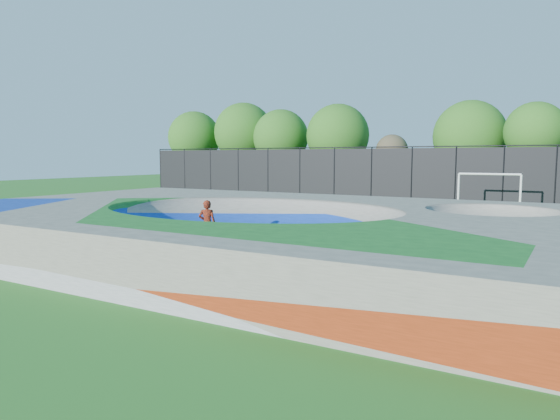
{
  "coord_description": "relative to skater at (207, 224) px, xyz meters",
  "views": [
    {
      "loc": [
        9.63,
        -14.52,
        3.23
      ],
      "look_at": [
        -0.47,
        3.0,
        1.1
      ],
      "focal_mm": 32.0,
      "sensor_mm": 36.0,
      "label": 1
    }
  ],
  "objects": [
    {
      "name": "soccer_goal",
      "position": [
        7.21,
        17.36,
        0.76
      ],
      "size": [
        3.52,
        0.12,
        2.33
      ],
      "color": "white",
      "rests_on": "ground"
    },
    {
      "name": "fence",
      "position": [
        1.56,
        21.38,
        1.24
      ],
      "size": [
        48.09,
        0.09,
        4.04
      ],
      "color": "black",
      "rests_on": "ground"
    },
    {
      "name": "skater",
      "position": [
        0.0,
        0.0,
        0.0
      ],
      "size": [
        0.74,
        0.64,
        1.71
      ],
      "primitive_type": "imported",
      "rotation": [
        0.0,
        0.0,
        3.6
      ],
      "color": "#B62F0E",
      "rests_on": "ground"
    },
    {
      "name": "treeline",
      "position": [
        1.11,
        26.68,
        4.42
      ],
      "size": [
        53.96,
        7.37,
        8.62
      ],
      "color": "#4F3227",
      "rests_on": "ground"
    },
    {
      "name": "skate_deck",
      "position": [
        1.56,
        0.38,
        -0.11
      ],
      "size": [
        22.0,
        14.0,
        1.5
      ],
      "primitive_type": "cube",
      "color": "gray",
      "rests_on": "ground"
    },
    {
      "name": "ground",
      "position": [
        1.56,
        0.38,
        -0.86
      ],
      "size": [
        120.0,
        120.0,
        0.0
      ],
      "primitive_type": "plane",
      "color": "#20621B",
      "rests_on": "ground"
    },
    {
      "name": "skateboard",
      "position": [
        0.0,
        0.0,
        -0.83
      ],
      "size": [
        0.81,
        0.47,
        0.05
      ],
      "primitive_type": "cube",
      "rotation": [
        0.0,
        0.0,
        0.35
      ],
      "color": "black",
      "rests_on": "ground"
    }
  ]
}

